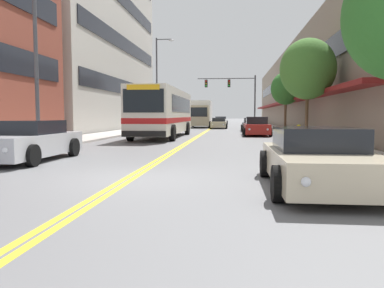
{
  "coord_description": "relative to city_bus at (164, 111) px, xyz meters",
  "views": [
    {
      "loc": [
        2.51,
        -8.91,
        1.56
      ],
      "look_at": [
        -0.92,
        22.77,
        -0.92
      ],
      "focal_mm": 35.0,
      "sensor_mm": 36.0,
      "label": 1
    }
  ],
  "objects": [
    {
      "name": "ground_plane",
      "position": [
        2.32,
        19.8,
        -1.85
      ],
      "size": [
        240.0,
        240.0,
        0.0
      ],
      "primitive_type": "plane",
      "color": "slate"
    },
    {
      "name": "city_bus",
      "position": [
        0.0,
        0.0,
        0.0
      ],
      "size": [
        2.88,
        12.02,
        3.27
      ],
      "color": "silver",
      "rests_on": "ground_plane"
    },
    {
      "name": "car_champagne_parked_right_foreground",
      "position": [
        6.64,
        -17.97,
        -1.24
      ],
      "size": [
        2.2,
        4.6,
        1.29
      ],
      "color": "beige",
      "rests_on": "ground_plane"
    },
    {
      "name": "car_silver_parked_left_far",
      "position": [
        -2.04,
        -14.03,
        -1.2
      ],
      "size": [
        2.03,
        4.85,
        1.37
      ],
      "color": "#B7B7BC",
      "rests_on": "ground_plane"
    },
    {
      "name": "car_beige_moving_second",
      "position": [
        3.26,
        17.52,
        -1.26
      ],
      "size": [
        1.97,
        4.88,
        1.23
      ],
      "color": "#BCAD89",
      "rests_on": "ground_plane"
    },
    {
      "name": "fire_hydrant",
      "position": [
        8.27,
        -6.11,
        -1.25
      ],
      "size": [
        0.35,
        0.27,
        0.93
      ],
      "color": "yellow",
      "rests_on": "sidewalk_right"
    },
    {
      "name": "street_tree_right_far",
      "position": [
        9.28,
        6.27,
        1.93
      ],
      "size": [
        2.5,
        2.5,
        5.03
      ],
      "color": "brown",
      "rests_on": "sidewalk_right"
    },
    {
      "name": "car_red_parked_right_far",
      "position": [
        6.64,
        2.59,
        -1.2
      ],
      "size": [
        2.05,
        4.67,
        1.42
      ],
      "color": "maroon",
      "rests_on": "ground_plane"
    },
    {
      "name": "street_lamp_left_near",
      "position": [
        -2.68,
        -11.76,
        2.72
      ],
      "size": [
        2.18,
        0.28,
        7.68
      ],
      "color": "#47474C",
      "rests_on": "ground_plane"
    },
    {
      "name": "traffic_signal_mast",
      "position": [
        5.08,
        20.09,
        2.72
      ],
      "size": [
        7.08,
        0.38,
        6.36
      ],
      "color": "#47474C",
      "rests_on": "ground_plane"
    },
    {
      "name": "car_charcoal_parked_right_mid",
      "position": [
        6.76,
        10.17,
        -1.25
      ],
      "size": [
        2.18,
        4.79,
        1.27
      ],
      "color": "#232328",
      "rests_on": "ground_plane"
    },
    {
      "name": "sidewalk_left",
      "position": [
        -4.61,
        19.8,
        -1.78
      ],
      "size": [
        2.86,
        106.0,
        0.13
      ],
      "color": "#B2ADA5",
      "rests_on": "ground_plane"
    },
    {
      "name": "street_tree_right_mid",
      "position": [
        9.05,
        -4.11,
        2.3
      ],
      "size": [
        3.12,
        3.12,
        5.74
      ],
      "color": "brown",
      "rests_on": "sidewalk_right"
    },
    {
      "name": "storefront_row_right",
      "position": [
        14.91,
        19.8,
        2.73
      ],
      "size": [
        9.1,
        68.0,
        9.17
      ],
      "color": "gray",
      "rests_on": "ground_plane"
    },
    {
      "name": "sidewalk_right",
      "position": [
        9.25,
        19.8,
        -1.78
      ],
      "size": [
        2.86,
        106.0,
        0.13
      ],
      "color": "#B2ADA5",
      "rests_on": "ground_plane"
    },
    {
      "name": "street_lamp_left_far",
      "position": [
        -2.77,
        12.23,
        3.59
      ],
      "size": [
        1.89,
        0.28,
        9.42
      ],
      "color": "#47474C",
      "rests_on": "ground_plane"
    },
    {
      "name": "car_slate_blue_parked_left_mid",
      "position": [
        -2.02,
        10.54,
        -1.29
      ],
      "size": [
        2.04,
        4.54,
        1.2
      ],
      "color": "#475675",
      "rests_on": "ground_plane"
    },
    {
      "name": "centre_line",
      "position": [
        2.32,
        19.8,
        -1.84
      ],
      "size": [
        0.34,
        106.0,
        0.01
      ],
      "color": "yellow",
      "rests_on": "ground_plane"
    },
    {
      "name": "car_white_moving_lead",
      "position": [
        2.97,
        34.22,
        -1.22
      ],
      "size": [
        2.21,
        4.84,
        1.32
      ],
      "color": "white",
      "rests_on": "ground_plane"
    },
    {
      "name": "box_truck",
      "position": [
        0.85,
        21.19,
        -0.15
      ],
      "size": [
        2.8,
        7.08,
        3.35
      ],
      "color": "#BCAD89",
      "rests_on": "ground_plane"
    }
  ]
}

